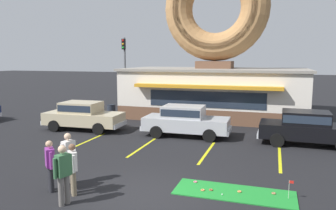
# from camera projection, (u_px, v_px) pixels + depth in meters

# --- Properties ---
(ground_plane) EXTENTS (160.00, 160.00, 0.00)m
(ground_plane) POSITION_uv_depth(u_px,v_px,m) (143.00, 195.00, 9.82)
(ground_plane) COLOR black
(donut_shop_building) EXTENTS (12.30, 6.75, 10.96)m
(donut_shop_building) POSITION_uv_depth(u_px,v_px,m) (215.00, 63.00, 22.52)
(donut_shop_building) COLOR brown
(donut_shop_building) RESTS_ON ground
(putting_mat) EXTENTS (3.60, 1.31, 0.03)m
(putting_mat) POSITION_uv_depth(u_px,v_px,m) (234.00, 193.00, 9.91)
(putting_mat) COLOR #1E842D
(putting_mat) RESTS_ON ground
(mini_donut_near_left) EXTENTS (0.13, 0.13, 0.04)m
(mini_donut_near_left) POSITION_uv_depth(u_px,v_px,m) (239.00, 191.00, 9.92)
(mini_donut_near_left) COLOR #D17F47
(mini_donut_near_left) RESTS_ON putting_mat
(mini_donut_near_right) EXTENTS (0.13, 0.13, 0.04)m
(mini_donut_near_right) POSITION_uv_depth(u_px,v_px,m) (203.00, 190.00, 10.03)
(mini_donut_near_right) COLOR #D17F47
(mini_donut_near_right) RESTS_ON putting_mat
(mini_donut_mid_left) EXTENTS (0.13, 0.13, 0.04)m
(mini_donut_mid_left) POSITION_uv_depth(u_px,v_px,m) (195.00, 182.00, 10.70)
(mini_donut_mid_left) COLOR #D8667F
(mini_donut_mid_left) RESTS_ON putting_mat
(mini_donut_mid_centre) EXTENTS (0.13, 0.13, 0.04)m
(mini_donut_mid_centre) POSITION_uv_depth(u_px,v_px,m) (274.00, 193.00, 9.79)
(mini_donut_mid_centre) COLOR #A5724C
(mini_donut_mid_centre) RESTS_ON putting_mat
(mini_donut_mid_right) EXTENTS (0.13, 0.13, 0.04)m
(mini_donut_mid_right) POSITION_uv_depth(u_px,v_px,m) (211.00, 190.00, 10.05)
(mini_donut_mid_right) COLOR brown
(mini_donut_mid_right) RESTS_ON putting_mat
(golf_ball) EXTENTS (0.04, 0.04, 0.04)m
(golf_ball) POSITION_uv_depth(u_px,v_px,m) (222.00, 194.00, 9.70)
(golf_ball) COLOR white
(golf_ball) RESTS_ON putting_mat
(putting_flag_pin) EXTENTS (0.13, 0.01, 0.55)m
(putting_flag_pin) POSITION_uv_depth(u_px,v_px,m) (290.00, 185.00, 9.41)
(putting_flag_pin) COLOR silver
(putting_flag_pin) RESTS_ON putting_mat
(car_champagne) EXTENTS (4.62, 2.12, 1.60)m
(car_champagne) POSITION_uv_depth(u_px,v_px,m) (83.00, 115.00, 18.60)
(car_champagne) COLOR #BCAD89
(car_champagne) RESTS_ON ground
(car_black) EXTENTS (4.60, 2.07, 1.60)m
(car_black) POSITION_uv_depth(u_px,v_px,m) (307.00, 127.00, 15.34)
(car_black) COLOR black
(car_black) RESTS_ON ground
(car_silver) EXTENTS (4.60, 2.07, 1.60)m
(car_silver) POSITION_uv_depth(u_px,v_px,m) (185.00, 120.00, 17.08)
(car_silver) COLOR #B2B5BA
(car_silver) RESTS_ON ground
(pedestrian_blue_sweater_man) EXTENTS (0.45, 0.45, 1.60)m
(pedestrian_blue_sweater_man) POSITION_uv_depth(u_px,v_px,m) (50.00, 164.00, 9.95)
(pedestrian_blue_sweater_man) COLOR #232328
(pedestrian_blue_sweater_man) RESTS_ON ground
(pedestrian_hooded_kid) EXTENTS (0.35, 0.57, 1.71)m
(pedestrian_hooded_kid) POSITION_uv_depth(u_px,v_px,m) (63.00, 172.00, 9.01)
(pedestrian_hooded_kid) COLOR slate
(pedestrian_hooded_kid) RESTS_ON ground
(pedestrian_leather_jacket_man) EXTENTS (0.43, 0.48, 1.56)m
(pedestrian_leather_jacket_man) POSITION_uv_depth(u_px,v_px,m) (73.00, 167.00, 9.70)
(pedestrian_leather_jacket_man) COLOR #7F7056
(pedestrian_leather_jacket_man) RESTS_ON ground
(pedestrian_clipboard_woman) EXTENTS (0.33, 0.58, 1.69)m
(pedestrian_clipboard_woman) POSITION_uv_depth(u_px,v_px,m) (68.00, 156.00, 10.52)
(pedestrian_clipboard_woman) COLOR slate
(pedestrian_clipboard_woman) RESTS_ON ground
(trash_bin) EXTENTS (0.57, 0.57, 0.97)m
(trash_bin) POSITION_uv_depth(u_px,v_px,m) (111.00, 111.00, 22.13)
(trash_bin) COLOR #232833
(trash_bin) RESTS_ON ground
(traffic_light_pole) EXTENTS (0.28, 0.47, 5.80)m
(traffic_light_pole) POSITION_uv_depth(u_px,v_px,m) (125.00, 62.00, 28.23)
(traffic_light_pole) COLOR #595B60
(traffic_light_pole) RESTS_ON ground
(parking_stripe_far_left) EXTENTS (0.12, 3.60, 0.01)m
(parking_stripe_far_left) POSITION_uv_depth(u_px,v_px,m) (87.00, 141.00, 16.06)
(parking_stripe_far_left) COLOR yellow
(parking_stripe_far_left) RESTS_ON ground
(parking_stripe_left) EXTENTS (0.12, 3.60, 0.01)m
(parking_stripe_left) POSITION_uv_depth(u_px,v_px,m) (143.00, 146.00, 15.15)
(parking_stripe_left) COLOR yellow
(parking_stripe_left) RESTS_ON ground
(parking_stripe_mid_left) EXTENTS (0.12, 3.60, 0.01)m
(parking_stripe_mid_left) POSITION_uv_depth(u_px,v_px,m) (207.00, 152.00, 14.23)
(parking_stripe_mid_left) COLOR yellow
(parking_stripe_mid_left) RESTS_ON ground
(parking_stripe_centre) EXTENTS (0.12, 3.60, 0.01)m
(parking_stripe_centre) POSITION_uv_depth(u_px,v_px,m) (280.00, 159.00, 13.31)
(parking_stripe_centre) COLOR yellow
(parking_stripe_centre) RESTS_ON ground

